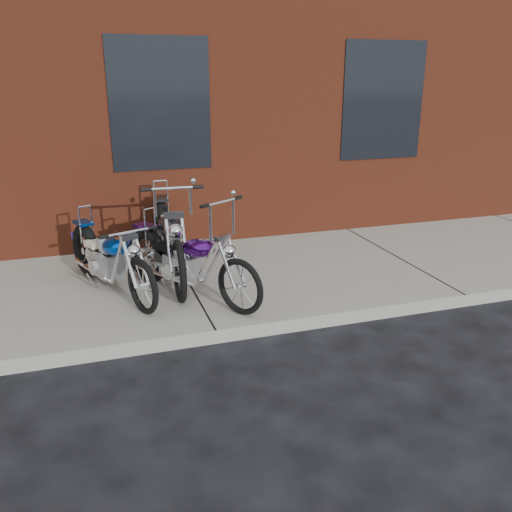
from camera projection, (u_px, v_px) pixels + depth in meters
name	position (u px, v px, depth m)	size (l,w,h in m)	color
ground	(216.00, 344.00, 5.49)	(120.00, 120.00, 0.00)	black
sidewalk	(187.00, 285.00, 6.82)	(22.00, 3.00, 0.15)	#9B978D
building_brick	(120.00, 5.00, 11.44)	(22.00, 10.00, 8.00)	maroon
chopper_purple	(187.00, 263.00, 6.19)	(1.23, 1.89, 1.21)	black
chopper_blue	(110.00, 261.00, 6.31)	(0.88, 2.01, 0.92)	black
chopper_third	(169.00, 240.00, 6.86)	(0.61, 2.49, 1.26)	black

